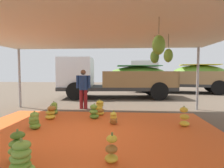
{
  "coord_description": "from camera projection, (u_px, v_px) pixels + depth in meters",
  "views": [
    {
      "loc": [
        0.87,
        -4.64,
        1.57
      ],
      "look_at": [
        0.38,
        1.86,
        1.15
      ],
      "focal_mm": 30.2,
      "sensor_mm": 36.0,
      "label": 1
    }
  ],
  "objects": [
    {
      "name": "ground_plane",
      "position": [
        105.0,
        110.0,
        7.77
      ],
      "size": [
        40.0,
        40.0,
        0.0
      ],
      "primitive_type": "plane",
      "color": "brown"
    },
    {
      "name": "tarp_orange",
      "position": [
        92.0,
        133.0,
        4.79
      ],
      "size": [
        6.79,
        5.06,
        0.01
      ],
      "primitive_type": "cube",
      "color": "#E05B23",
      "rests_on": "ground"
    },
    {
      "name": "tent_canopy",
      "position": [
        91.0,
        31.0,
        4.53
      ],
      "size": [
        8.0,
        7.0,
        2.63
      ],
      "color": "#9EA0A5",
      "rests_on": "ground"
    },
    {
      "name": "banana_bunch_0",
      "position": [
        34.0,
        121.0,
        5.13
      ],
      "size": [
        0.43,
        0.41,
        0.5
      ],
      "color": "#60932D",
      "rests_on": "tarp_orange"
    },
    {
      "name": "banana_bunch_1",
      "position": [
        111.0,
        150.0,
        3.25
      ],
      "size": [
        0.33,
        0.34,
        0.52
      ],
      "color": "gold",
      "rests_on": "tarp_orange"
    },
    {
      "name": "banana_bunch_2",
      "position": [
        114.0,
        118.0,
        5.59
      ],
      "size": [
        0.29,
        0.33,
        0.43
      ],
      "color": "#996628",
      "rests_on": "tarp_orange"
    },
    {
      "name": "banana_bunch_3",
      "position": [
        54.0,
        109.0,
        6.92
      ],
      "size": [
        0.37,
        0.37,
        0.48
      ],
      "color": "#6B9E38",
      "rests_on": "tarp_orange"
    },
    {
      "name": "banana_bunch_4",
      "position": [
        17.0,
        148.0,
        3.29
      ],
      "size": [
        0.39,
        0.41,
        0.56
      ],
      "color": "#75A83D",
      "rests_on": "tarp_orange"
    },
    {
      "name": "banana_bunch_5",
      "position": [
        22.0,
        160.0,
        2.82
      ],
      "size": [
        0.48,
        0.47,
        0.57
      ],
      "color": "#75A83D",
      "rests_on": "tarp_orange"
    },
    {
      "name": "banana_bunch_6",
      "position": [
        94.0,
        112.0,
        6.26
      ],
      "size": [
        0.44,
        0.44,
        0.51
      ],
      "color": "#518428",
      "rests_on": "tarp_orange"
    },
    {
      "name": "banana_bunch_8",
      "position": [
        51.0,
        113.0,
        6.19
      ],
      "size": [
        0.47,
        0.47,
        0.48
      ],
      "color": "gold",
      "rests_on": "tarp_orange"
    },
    {
      "name": "banana_bunch_9",
      "position": [
        99.0,
        108.0,
        6.78
      ],
      "size": [
        0.47,
        0.47,
        0.58
      ],
      "color": "gold",
      "rests_on": "tarp_orange"
    },
    {
      "name": "banana_bunch_10",
      "position": [
        184.0,
        118.0,
        5.38
      ],
      "size": [
        0.38,
        0.38,
        0.59
      ],
      "color": "gold",
      "rests_on": "tarp_orange"
    },
    {
      "name": "cargo_truck_main",
      "position": [
        113.0,
        77.0,
        11.46
      ],
      "size": [
        6.95,
        2.89,
        2.4
      ],
      "color": "#2D2D2D",
      "rests_on": "ground"
    },
    {
      "name": "cargo_truck_far",
      "position": [
        178.0,
        76.0,
        14.35
      ],
      "size": [
        7.45,
        3.81,
        2.4
      ],
      "color": "#2D2D2D",
      "rests_on": "ground"
    },
    {
      "name": "worker_0",
      "position": [
        83.0,
        86.0,
        7.95
      ],
      "size": [
        0.61,
        0.37,
        1.66
      ],
      "color": "maroon",
      "rests_on": "ground"
    }
  ]
}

